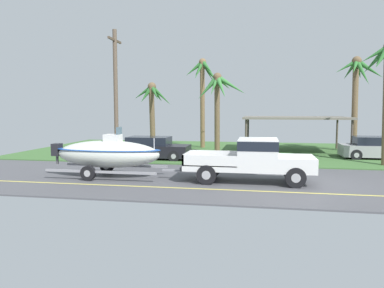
{
  "coord_description": "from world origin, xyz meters",
  "views": [
    {
      "loc": [
        -1.55,
        -15.47,
        3.06
      ],
      "look_at": [
        -4.39,
        -0.04,
        1.55
      ],
      "focal_mm": 34.34,
      "sensor_mm": 36.0,
      "label": 1
    }
  ],
  "objects_px": {
    "parked_sedan_near": "(152,148)",
    "pickup_truck_towing": "(257,158)",
    "boat_on_trailer": "(108,154)",
    "utility_pole": "(116,94)",
    "palm_tree_near_right": "(358,82)",
    "palm_tree_mid": "(152,101)",
    "carport_awning": "(295,118)",
    "palm_tree_far_right": "(203,82)",
    "palm_tree_near_left": "(218,94)",
    "parked_sedan_far": "(379,148)"
  },
  "relations": [
    {
      "from": "palm_tree_near_right",
      "to": "palm_tree_mid",
      "type": "height_order",
      "value": "palm_tree_near_right"
    },
    {
      "from": "palm_tree_mid",
      "to": "palm_tree_near_left",
      "type": "bearing_deg",
      "value": -13.74
    },
    {
      "from": "pickup_truck_towing",
      "to": "palm_tree_near_right",
      "type": "distance_m",
      "value": 14.31
    },
    {
      "from": "carport_awning",
      "to": "palm_tree_near_right",
      "type": "relative_size",
      "value": 1.06
    },
    {
      "from": "pickup_truck_towing",
      "to": "palm_tree_far_right",
      "type": "relative_size",
      "value": 0.8
    },
    {
      "from": "palm_tree_mid",
      "to": "utility_pole",
      "type": "height_order",
      "value": "utility_pole"
    },
    {
      "from": "utility_pole",
      "to": "palm_tree_mid",
      "type": "bearing_deg",
      "value": 85.5
    },
    {
      "from": "carport_awning",
      "to": "pickup_truck_towing",
      "type": "bearing_deg",
      "value": -102.52
    },
    {
      "from": "pickup_truck_towing",
      "to": "palm_tree_mid",
      "type": "distance_m",
      "value": 13.25
    },
    {
      "from": "pickup_truck_towing",
      "to": "carport_awning",
      "type": "distance_m",
      "value": 11.74
    },
    {
      "from": "parked_sedan_near",
      "to": "pickup_truck_towing",
      "type": "bearing_deg",
      "value": -43.04
    },
    {
      "from": "carport_awning",
      "to": "palm_tree_far_right",
      "type": "xyz_separation_m",
      "value": [
        -6.72,
        1.26,
        2.7
      ]
    },
    {
      "from": "parked_sedan_near",
      "to": "utility_pole",
      "type": "distance_m",
      "value": 3.88
    },
    {
      "from": "utility_pole",
      "to": "pickup_truck_towing",
      "type": "bearing_deg",
      "value": -30.35
    },
    {
      "from": "parked_sedan_far",
      "to": "palm_tree_near_left",
      "type": "height_order",
      "value": "palm_tree_near_left"
    },
    {
      "from": "parked_sedan_near",
      "to": "carport_awning",
      "type": "xyz_separation_m",
      "value": [
        8.84,
        5.48,
        1.72
      ]
    },
    {
      "from": "palm_tree_far_right",
      "to": "pickup_truck_towing",
      "type": "bearing_deg",
      "value": -71.64
    },
    {
      "from": "palm_tree_near_left",
      "to": "pickup_truck_towing",
      "type": "bearing_deg",
      "value": -73.8
    },
    {
      "from": "carport_awning",
      "to": "palm_tree_mid",
      "type": "distance_m",
      "value": 10.27
    },
    {
      "from": "palm_tree_near_left",
      "to": "palm_tree_mid",
      "type": "relative_size",
      "value": 1.1
    },
    {
      "from": "boat_on_trailer",
      "to": "palm_tree_near_left",
      "type": "relative_size",
      "value": 1.11
    },
    {
      "from": "palm_tree_mid",
      "to": "palm_tree_far_right",
      "type": "bearing_deg",
      "value": 31.8
    },
    {
      "from": "palm_tree_mid",
      "to": "palm_tree_far_right",
      "type": "relative_size",
      "value": 0.72
    },
    {
      "from": "parked_sedan_far",
      "to": "pickup_truck_towing",
      "type": "bearing_deg",
      "value": -130.65
    },
    {
      "from": "palm_tree_far_right",
      "to": "palm_tree_near_left",
      "type": "bearing_deg",
      "value": -65.91
    },
    {
      "from": "carport_awning",
      "to": "utility_pole",
      "type": "relative_size",
      "value": 0.94
    },
    {
      "from": "boat_on_trailer",
      "to": "palm_tree_mid",
      "type": "xyz_separation_m",
      "value": [
        -1.02,
        10.51,
        2.59
      ]
    },
    {
      "from": "carport_awning",
      "to": "palm_tree_near_left",
      "type": "relative_size",
      "value": 1.3
    },
    {
      "from": "palm_tree_far_right",
      "to": "parked_sedan_far",
      "type": "bearing_deg",
      "value": -20.22
    },
    {
      "from": "palm_tree_near_right",
      "to": "parked_sedan_far",
      "type": "bearing_deg",
      "value": -82.18
    },
    {
      "from": "carport_awning",
      "to": "palm_tree_near_left",
      "type": "bearing_deg",
      "value": -158.34
    },
    {
      "from": "pickup_truck_towing",
      "to": "palm_tree_mid",
      "type": "relative_size",
      "value": 1.11
    },
    {
      "from": "parked_sedan_far",
      "to": "boat_on_trailer",
      "type": "bearing_deg",
      "value": -148.66
    },
    {
      "from": "palm_tree_near_right",
      "to": "boat_on_trailer",
      "type": "bearing_deg",
      "value": -138.0
    },
    {
      "from": "palm_tree_near_right",
      "to": "palm_tree_near_left",
      "type": "bearing_deg",
      "value": -163.96
    },
    {
      "from": "palm_tree_near_right",
      "to": "utility_pole",
      "type": "height_order",
      "value": "utility_pole"
    },
    {
      "from": "pickup_truck_towing",
      "to": "boat_on_trailer",
      "type": "bearing_deg",
      "value": 180.0
    },
    {
      "from": "boat_on_trailer",
      "to": "palm_tree_mid",
      "type": "relative_size",
      "value": 1.22
    },
    {
      "from": "boat_on_trailer",
      "to": "palm_tree_near_left",
      "type": "height_order",
      "value": "palm_tree_near_left"
    },
    {
      "from": "parked_sedan_far",
      "to": "palm_tree_near_right",
      "type": "bearing_deg",
      "value": 97.82
    },
    {
      "from": "boat_on_trailer",
      "to": "utility_pole",
      "type": "distance_m",
      "value": 5.73
    },
    {
      "from": "carport_awning",
      "to": "palm_tree_far_right",
      "type": "height_order",
      "value": "palm_tree_far_right"
    },
    {
      "from": "carport_awning",
      "to": "palm_tree_near_left",
      "type": "distance_m",
      "value": 5.87
    },
    {
      "from": "boat_on_trailer",
      "to": "utility_pole",
      "type": "relative_size",
      "value": 0.81
    },
    {
      "from": "pickup_truck_towing",
      "to": "carport_awning",
      "type": "relative_size",
      "value": 0.78
    },
    {
      "from": "palm_tree_near_right",
      "to": "palm_tree_mid",
      "type": "relative_size",
      "value": 1.34
    },
    {
      "from": "parked_sedan_near",
      "to": "palm_tree_mid",
      "type": "relative_size",
      "value": 0.89
    },
    {
      "from": "carport_awning",
      "to": "boat_on_trailer",
      "type": "bearing_deg",
      "value": -128.75
    },
    {
      "from": "palm_tree_far_right",
      "to": "utility_pole",
      "type": "bearing_deg",
      "value": -116.2
    },
    {
      "from": "pickup_truck_towing",
      "to": "boat_on_trailer",
      "type": "height_order",
      "value": "boat_on_trailer"
    }
  ]
}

